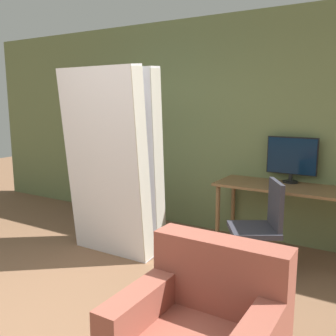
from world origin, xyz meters
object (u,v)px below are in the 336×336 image
mattress_near (106,164)px  mattress_far (123,161)px  office_chair (259,238)px  monitor (292,157)px  bookshelf (102,156)px

mattress_near → mattress_far: (0.00, 0.28, -0.00)m
office_chair → mattress_near: mattress_near is taller
office_chair → mattress_far: (-1.56, -0.07, 0.63)m
monitor → office_chair: (-0.06, -0.90, -0.67)m
office_chair → mattress_near: size_ratio=0.46×
monitor → mattress_near: bearing=-142.2°
monitor → office_chair: bearing=-93.6°
bookshelf → mattress_far: size_ratio=0.89×
office_chair → mattress_far: bearing=-177.4°
bookshelf → mattress_far: bearing=-39.8°
mattress_far → mattress_near: bearing=-90.0°
mattress_far → office_chair: bearing=2.6°
monitor → mattress_far: 1.89m
mattress_near → mattress_far: 0.28m
bookshelf → mattress_near: mattress_near is taller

